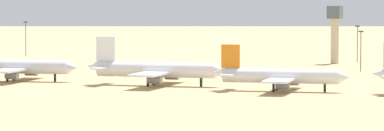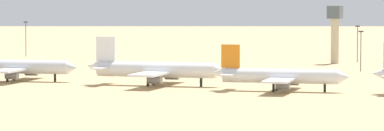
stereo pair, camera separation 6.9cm
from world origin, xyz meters
TOP-DOWN VIEW (x-y plane):
  - ground at (0.00, 0.00)m, footprint 4000.00×4000.00m
  - parked_jet_white_2 at (-46.67, 9.52)m, footprint 41.69×35.58m
  - parked_jet_white_3 at (2.01, 10.80)m, footprint 44.09×37.43m
  - parked_jet_orange_4 at (42.83, 6.86)m, footprint 39.50×33.66m
  - control_tower at (18.27, 140.28)m, footprint 5.20×5.20m
  - light_pole_west at (24.30, 151.51)m, footprint 1.80×0.50m
  - light_pole_mid at (40.73, 98.20)m, footprint 1.80×0.50m
  - light_pole_east at (-122.15, 136.36)m, footprint 1.80×0.50m

SIDE VIEW (x-z plane):
  - ground at x=0.00m, z-range 0.00..0.00m
  - parked_jet_orange_4 at x=42.83m, z-range -2.25..10.82m
  - parked_jet_white_2 at x=-46.67m, z-range -2.38..11.44m
  - parked_jet_white_3 at x=2.01m, z-range -2.51..12.06m
  - light_pole_mid at x=40.73m, z-range 1.19..15.68m
  - light_pole_west at x=24.30m, z-range 1.20..16.03m
  - light_pole_east at x=-122.15m, z-range 1.21..16.65m
  - control_tower at x=18.27m, z-range 2.36..25.21m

